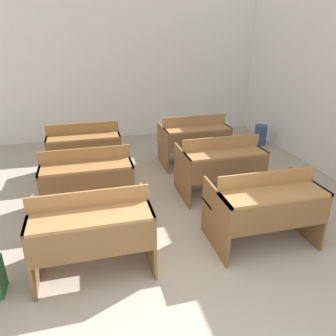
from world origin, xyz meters
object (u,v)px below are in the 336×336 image
Objects in this scene: bench_front_left at (92,229)px; wastepaper_bin at (260,135)px; bench_second_left at (88,178)px; bench_second_right at (220,164)px; bench_third_left at (85,147)px; bench_third_right at (194,139)px; bench_front_right at (264,205)px.

wastepaper_bin is at bearing 40.90° from bench_front_left.
bench_second_left is 2.78× the size of wastepaper_bin.
bench_front_left and bench_second_right have the same top height.
bench_third_left and bench_third_right have the same top height.
wastepaper_bin is (1.66, 0.65, -0.26)m from bench_third_right.
bench_third_right is 2.78× the size of wastepaper_bin.
bench_front_left and bench_front_right have the same top height.
bench_second_left is 1.81m from bench_second_right.
bench_second_left and bench_third_left have the same top height.
bench_front_right is at bearing -89.84° from bench_second_right.
bench_second_right is at bearing -132.45° from wastepaper_bin.
wastepaper_bin is at bearing 10.21° from bench_third_left.
bench_front_right is 1.20m from bench_second_right.
bench_front_right is 3.47m from wastepaper_bin.
bench_second_right is (-0.00, 1.20, 0.00)m from bench_front_right.
bench_second_right is 2.18m from bench_third_left.
wastepaper_bin is at bearing 61.10° from bench_front_right.
bench_second_right is (1.80, 1.18, 0.00)m from bench_front_left.
bench_second_left is (-1.81, 1.20, 0.00)m from bench_front_right.
wastepaper_bin is (1.67, 3.03, -0.26)m from bench_front_right.
bench_second_left is at bearing -146.97° from bench_third_right.
bench_third_right is at bearing 89.18° from bench_second_right.
bench_third_right reaches higher than wastepaper_bin.
bench_front_right is 1.00× the size of bench_third_right.
wastepaper_bin is at bearing 47.55° from bench_second_right.
bench_front_right is at bearing -118.90° from wastepaper_bin.
bench_third_left is at bearing 146.53° from bench_second_right.
bench_front_left is 2.78× the size of wastepaper_bin.
bench_second_left is 1.00× the size of bench_second_right.
bench_second_right is 1.19m from bench_third_right.
bench_third_left is (-0.01, 1.20, 0.00)m from bench_second_left.
bench_second_left and bench_second_right have the same top height.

